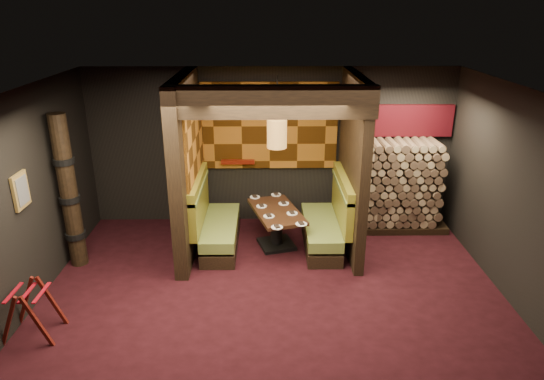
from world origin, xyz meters
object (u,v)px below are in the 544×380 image
Objects in this scene: luggage_rack at (31,309)px; firewood_stack at (400,185)px; booth_bench_right at (327,224)px; pendant_lamp at (277,133)px; dining_table at (277,223)px; totem_column at (69,193)px; booth_bench_left at (214,225)px.

luggage_rack is 6.08m from firewood_stack.
pendant_lamp is (-0.85, -0.05, 1.57)m from booth_bench_right.
totem_column reaches higher than dining_table.
totem_column is (-3.13, -0.50, -0.79)m from pendant_lamp.
pendant_lamp is 1.51× the size of luggage_rack.
booth_bench_left is at bearing 14.75° from totem_column.
booth_bench_right is at bearing -152.65° from firewood_stack.
firewood_stack is (5.33, 1.25, -0.37)m from totem_column.
luggage_rack is 0.42× the size of firewood_stack.
booth_bench_left is 0.92× the size of firewood_stack.
dining_table is 3.27m from totem_column.
dining_table is 1.54m from pendant_lamp.
firewood_stack is (1.35, 0.70, 0.42)m from booth_bench_right.
booth_bench_left is 1.04m from dining_table.
pendant_lamp is (0.00, -0.05, 1.54)m from dining_table.
booth_bench_left is 2.30m from totem_column.
booth_bench_left is 1.45× the size of pendant_lamp.
pendant_lamp is at bearing 36.59° from luggage_rack.
dining_table is 0.80× the size of firewood_stack.
firewood_stack is (2.21, 0.75, -1.15)m from pendant_lamp.
luggage_rack is (-2.01, -2.32, -0.03)m from booth_bench_left.
pendant_lamp is 0.46× the size of totem_column.
luggage_rack is 0.31× the size of totem_column.
firewood_stack reaches higher than dining_table.
booth_bench_right is 1.45× the size of pendant_lamp.
dining_table is 1.89× the size of luggage_rack.
luggage_rack is at bearing -150.15° from firewood_stack.
booth_bench_right is 1.79m from pendant_lamp.
booth_bench_right is 0.67× the size of totem_column.
dining_table is at bearing -0.11° from booth_bench_left.
booth_bench_right is at bearing 3.49° from pendant_lamp.
luggage_rack is at bearing -143.41° from pendant_lamp.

